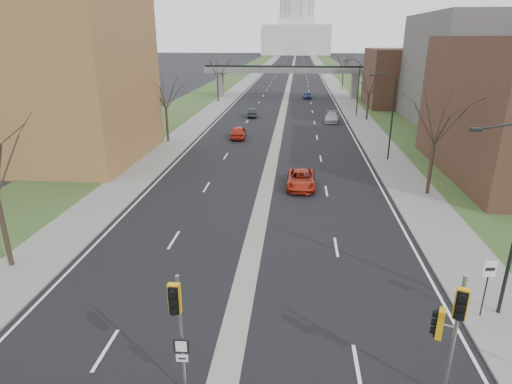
# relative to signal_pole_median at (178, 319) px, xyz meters

# --- Properties ---
(road_surface) EXTENTS (20.00, 600.00, 0.01)m
(road_surface) POSITION_rel_signal_pole_median_xyz_m (1.24, 150.08, -3.31)
(road_surface) COLOR black
(road_surface) RESTS_ON ground
(median_strip) EXTENTS (1.20, 600.00, 0.02)m
(median_strip) POSITION_rel_signal_pole_median_xyz_m (1.24, 150.08, -3.32)
(median_strip) COLOR gray
(median_strip) RESTS_ON ground
(sidewalk_right) EXTENTS (4.00, 600.00, 0.12)m
(sidewalk_right) POSITION_rel_signal_pole_median_xyz_m (13.24, 150.08, -3.26)
(sidewalk_right) COLOR gray
(sidewalk_right) RESTS_ON ground
(sidewalk_left) EXTENTS (4.00, 600.00, 0.12)m
(sidewalk_left) POSITION_rel_signal_pole_median_xyz_m (-10.76, 150.08, -3.26)
(sidewalk_left) COLOR gray
(sidewalk_left) RESTS_ON ground
(grass_verge_right) EXTENTS (8.00, 600.00, 0.10)m
(grass_verge_right) POSITION_rel_signal_pole_median_xyz_m (19.24, 150.08, -3.27)
(grass_verge_right) COLOR #2C4620
(grass_verge_right) RESTS_ON ground
(grass_verge_left) EXTENTS (8.00, 600.00, 0.10)m
(grass_verge_left) POSITION_rel_signal_pole_median_xyz_m (-16.76, 150.08, -3.27)
(grass_verge_left) COLOR #2C4620
(grass_verge_left) RESTS_ON ground
(apartment_building) EXTENTS (25.00, 16.00, 22.00)m
(apartment_building) POSITION_rel_signal_pole_median_xyz_m (-24.76, 30.08, 7.68)
(apartment_building) COLOR olive
(apartment_building) RESTS_ON ground
(commercial_block_mid) EXTENTS (18.00, 22.00, 15.00)m
(commercial_block_mid) POSITION_rel_signal_pole_median_xyz_m (29.24, 52.08, 4.18)
(commercial_block_mid) COLOR #615E59
(commercial_block_mid) RESTS_ON ground
(commercial_block_far) EXTENTS (14.00, 14.00, 10.00)m
(commercial_block_far) POSITION_rel_signal_pole_median_xyz_m (23.24, 70.08, 1.68)
(commercial_block_far) COLOR #4F3225
(commercial_block_far) RESTS_ON ground
(pedestrian_bridge) EXTENTS (34.00, 3.00, 6.45)m
(pedestrian_bridge) POSITION_rel_signal_pole_median_xyz_m (1.24, 80.08, 1.52)
(pedestrian_bridge) COLOR slate
(pedestrian_bridge) RESTS_ON ground
(capitol) EXTENTS (48.00, 42.00, 55.75)m
(capitol) POSITION_rel_signal_pole_median_xyz_m (1.24, 320.08, 15.28)
(capitol) COLOR silver
(capitol) RESTS_ON ground
(streetlight_near) EXTENTS (2.61, 0.20, 8.70)m
(streetlight_near) POSITION_rel_signal_pole_median_xyz_m (12.23, 6.08, 3.63)
(streetlight_near) COLOR black
(streetlight_near) RESTS_ON sidewalk_right
(streetlight_mid) EXTENTS (2.61, 0.20, 8.70)m
(streetlight_mid) POSITION_rel_signal_pole_median_xyz_m (12.23, 32.08, 3.63)
(streetlight_mid) COLOR black
(streetlight_mid) RESTS_ON sidewalk_right
(streetlight_far) EXTENTS (2.61, 0.20, 8.70)m
(streetlight_far) POSITION_rel_signal_pole_median_xyz_m (12.23, 58.08, 3.63)
(streetlight_far) COLOR black
(streetlight_far) RESTS_ON sidewalk_right
(tree_left_b) EXTENTS (6.75, 6.75, 8.81)m
(tree_left_b) POSITION_rel_signal_pole_median_xyz_m (-11.76, 38.08, 2.91)
(tree_left_b) COLOR #382B21
(tree_left_b) RESTS_ON sidewalk_left
(tree_left_c) EXTENTS (7.65, 7.65, 9.99)m
(tree_left_c) POSITION_rel_signal_pole_median_xyz_m (-11.76, 72.08, 3.72)
(tree_left_c) COLOR #382B21
(tree_left_c) RESTS_ON sidewalk_left
(tree_right_a) EXTENTS (7.20, 7.20, 9.40)m
(tree_right_a) POSITION_rel_signal_pole_median_xyz_m (14.24, 22.08, 3.32)
(tree_right_a) COLOR #382B21
(tree_right_a) RESTS_ON sidewalk_right
(tree_right_b) EXTENTS (6.30, 6.30, 8.22)m
(tree_right_b) POSITION_rel_signal_pole_median_xyz_m (14.24, 55.08, 2.50)
(tree_right_b) COLOR #382B21
(tree_right_b) RESTS_ON sidewalk_right
(tree_right_c) EXTENTS (7.65, 7.65, 9.99)m
(tree_right_c) POSITION_rel_signal_pole_median_xyz_m (14.24, 95.08, 3.72)
(tree_right_c) COLOR #382B21
(tree_right_c) RESTS_ON sidewalk_right
(signal_pole_median) EXTENTS (0.55, 0.77, 4.76)m
(signal_pole_median) POSITION_rel_signal_pole_median_xyz_m (0.00, 0.00, 0.00)
(signal_pole_median) COLOR gray
(signal_pole_median) RESTS_ON ground
(signal_pole_right) EXTENTS (0.81, 1.11, 4.88)m
(signal_pole_right) POSITION_rel_signal_pole_median_xyz_m (8.83, 0.84, -0.13)
(signal_pole_right) COLOR gray
(signal_pole_right) RESTS_ON ground
(speed_limit_sign) EXTENTS (0.60, 0.12, 2.77)m
(speed_limit_sign) POSITION_rel_signal_pole_median_xyz_m (12.13, 5.77, -1.30)
(speed_limit_sign) COLOR black
(speed_limit_sign) RESTS_ON sidewalk_right
(car_left_near) EXTENTS (2.16, 4.67, 1.55)m
(car_left_near) POSITION_rel_signal_pole_median_xyz_m (-3.58, 40.90, -2.55)
(car_left_near) COLOR #AF2314
(car_left_near) RESTS_ON ground
(car_left_far) EXTENTS (1.82, 4.08, 1.30)m
(car_left_far) POSITION_rel_signal_pole_median_xyz_m (-3.48, 56.18, -2.67)
(car_left_far) COLOR black
(car_left_far) RESTS_ON ground
(car_right_near) EXTENTS (2.35, 5.07, 1.41)m
(car_right_near) POSITION_rel_signal_pole_median_xyz_m (4.15, 22.91, -2.62)
(car_right_near) COLOR #A22211
(car_right_near) RESTS_ON ground
(car_right_mid) EXTENTS (2.42, 5.00, 1.40)m
(car_right_mid) POSITION_rel_signal_pole_median_xyz_m (8.78, 52.91, -2.62)
(car_right_mid) COLOR #A0A0A7
(car_right_mid) RESTS_ON ground
(car_right_far) EXTENTS (1.81, 3.85, 1.28)m
(car_right_far) POSITION_rel_signal_pole_median_xyz_m (5.64, 78.74, -2.68)
(car_right_far) COLOR navy
(car_right_far) RESTS_ON ground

